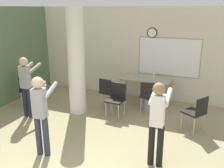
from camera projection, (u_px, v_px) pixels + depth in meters
wall_back at (141, 53)px, 7.77m from camera, size 8.00×0.15×2.80m
support_pillar at (76, 62)px, 6.52m from camera, size 0.45×0.45×2.80m
folding_table at (145, 80)px, 7.40m from camera, size 1.49×0.63×0.75m
bottle_on_table at (154, 77)px, 7.15m from camera, size 0.07×0.07×0.29m
waste_bin at (149, 104)px, 6.94m from camera, size 0.29×0.29×0.37m
chair_mid_room at (196, 111)px, 5.68m from camera, size 0.61×0.61×0.87m
chair_table_front at (116, 97)px, 6.53m from camera, size 0.47×0.47×0.87m
chair_table_right at (148, 94)px, 6.77m from camera, size 0.49×0.49×0.87m
chair_by_left_wall at (28, 88)px, 7.28m from camera, size 0.47×0.47×0.87m
chair_table_left at (108, 90)px, 7.07m from camera, size 0.50×0.50×0.87m
person_playing_side at (158, 118)px, 4.34m from camera, size 0.35×0.62×1.57m
person_watching_back at (26, 83)px, 6.35m from camera, size 0.34×0.59×1.59m
person_playing_front at (41, 110)px, 4.66m from camera, size 0.41×0.61×1.58m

